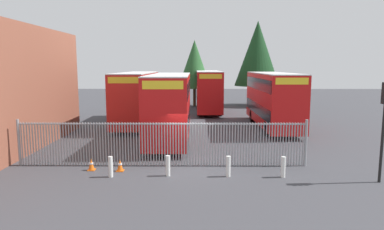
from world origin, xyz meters
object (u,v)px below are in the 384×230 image
object	(u,v)px
double_decker_bus_near_gate	(170,104)
double_decker_bus_far_back	(208,89)
bollard_near_left	(111,167)
traffic_cone_mid_forecourt	(91,164)
traffic_cone_by_gate	(120,165)
bollard_center_front	(168,166)
bollard_near_right	(228,166)
bollard_far_right	(283,167)
double_decker_bus_behind_fence_left	(272,98)
double_decker_bus_behind_fence_right	(137,96)

from	to	relation	value
double_decker_bus_near_gate	double_decker_bus_far_back	xyz separation A→B (m)	(3.13, 14.43, 0.00)
bollard_near_left	traffic_cone_mid_forecourt	xyz separation A→B (m)	(-1.18, 1.01, -0.19)
traffic_cone_by_gate	traffic_cone_mid_forecourt	distance (m)	1.41
double_decker_bus_far_back	bollard_center_front	world-z (taller)	double_decker_bus_far_back
bollard_near_left	double_decker_bus_far_back	bearing A→B (deg)	76.87
bollard_near_left	bollard_near_right	xyz separation A→B (m)	(5.31, 0.11, 0.00)
bollard_center_front	traffic_cone_by_gate	bearing A→B (deg)	163.32
double_decker_bus_near_gate	bollard_far_right	xyz separation A→B (m)	(5.63, -8.12, -1.95)
bollard_center_front	bollard_far_right	distance (m)	5.20
bollard_far_right	traffic_cone_mid_forecourt	size ratio (longest dim) A/B	1.61
double_decker_bus_near_gate	bollard_near_left	world-z (taller)	double_decker_bus_near_gate
double_decker_bus_far_back	double_decker_bus_behind_fence_left	bearing A→B (deg)	-64.09
double_decker_bus_behind_fence_right	traffic_cone_by_gate	xyz separation A→B (m)	(1.35, -13.22, -2.13)
double_decker_bus_near_gate	bollard_near_right	xyz separation A→B (m)	(3.17, -8.05, -1.95)
double_decker_bus_behind_fence_left	traffic_cone_by_gate	distance (m)	15.53
double_decker_bus_behind_fence_left	traffic_cone_mid_forecourt	world-z (taller)	double_decker_bus_behind_fence_left
bollard_far_right	bollard_near_right	bearing A→B (deg)	178.24
bollard_far_right	double_decker_bus_behind_fence_right	bearing A→B (deg)	122.27
bollard_near_right	bollard_far_right	size ratio (longest dim) A/B	1.00
double_decker_bus_behind_fence_right	bollard_near_right	size ratio (longest dim) A/B	11.38
double_decker_bus_near_gate	bollard_center_front	size ratio (longest dim) A/B	11.38
bollard_near_left	bollard_center_front	xyz separation A→B (m)	(2.57, 0.19, 0.00)
double_decker_bus_behind_fence_left	bollard_center_front	world-z (taller)	double_decker_bus_behind_fence_left
double_decker_bus_behind_fence_right	bollard_center_front	distance (m)	14.54
double_decker_bus_far_back	bollard_near_right	size ratio (longest dim) A/B	11.38
double_decker_bus_near_gate	double_decker_bus_far_back	world-z (taller)	same
double_decker_bus_far_back	traffic_cone_mid_forecourt	size ratio (longest dim) A/B	18.32
double_decker_bus_behind_fence_right	bollard_near_right	distance (m)	15.53
double_decker_bus_behind_fence_left	bollard_near_left	xyz separation A→B (m)	(-10.06, -12.72, -1.95)
double_decker_bus_near_gate	bollard_far_right	size ratio (longest dim) A/B	11.38
double_decker_bus_far_back	traffic_cone_mid_forecourt	distance (m)	22.62
double_decker_bus_near_gate	bollard_center_front	distance (m)	8.21
traffic_cone_by_gate	double_decker_bus_far_back	bearing A→B (deg)	76.93
double_decker_bus_near_gate	double_decker_bus_behind_fence_right	xyz separation A→B (m)	(-3.26, 5.95, 0.00)
bollard_near_left	double_decker_bus_near_gate	bearing A→B (deg)	75.33
double_decker_bus_behind_fence_right	traffic_cone_by_gate	size ratio (longest dim) A/B	18.32
bollard_near_right	bollard_far_right	world-z (taller)	same
bollard_near_left	bollard_far_right	distance (m)	7.77
double_decker_bus_behind_fence_left	bollard_far_right	world-z (taller)	double_decker_bus_behind_fence_left
double_decker_bus_far_back	bollard_near_left	world-z (taller)	double_decker_bus_far_back
double_decker_bus_near_gate	traffic_cone_by_gate	distance (m)	7.81
double_decker_bus_behind_fence_left	traffic_cone_mid_forecourt	bearing A→B (deg)	-133.80
bollard_near_right	traffic_cone_mid_forecourt	distance (m)	6.55
double_decker_bus_behind_fence_right	bollard_near_left	xyz separation A→B (m)	(1.12, -14.11, -1.95)
bollard_near_left	traffic_cone_by_gate	bearing A→B (deg)	75.51
double_decker_bus_behind_fence_right	traffic_cone_mid_forecourt	bearing A→B (deg)	-90.23
double_decker_bus_near_gate	bollard_far_right	distance (m)	10.07
bollard_far_right	double_decker_bus_behind_fence_left	bearing A→B (deg)	79.77
double_decker_bus_near_gate	bollard_far_right	world-z (taller)	double_decker_bus_near_gate
bollard_near_left	bollard_near_right	world-z (taller)	same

